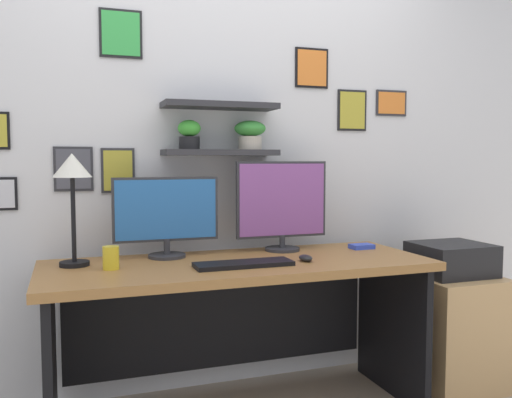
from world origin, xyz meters
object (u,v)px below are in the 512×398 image
(keyboard, at_px, (244,264))
(desk, at_px, (236,301))
(computer_mouse, at_px, (306,258))
(printer, at_px, (452,259))
(pen_cup, at_px, (111,258))
(drawer_cabinet, at_px, (450,329))
(desk_lamp, at_px, (72,177))
(scissors_tray, at_px, (362,246))
(monitor_right, at_px, (282,204))
(monitor_left, at_px, (166,215))

(keyboard, bearing_deg, desk, 84.56)
(computer_mouse, xyz_separation_m, printer, (0.91, 0.10, -0.08))
(pen_cup, xyz_separation_m, drawer_cabinet, (1.78, -0.01, -0.50))
(pen_cup, height_order, printer, pen_cup)
(desk_lamp, distance_m, printer, 1.99)
(pen_cup, relative_size, scissors_tray, 0.83)
(monitor_right, distance_m, pen_cup, 0.92)
(desk, height_order, monitor_right, monitor_right)
(monitor_left, distance_m, monitor_right, 0.60)
(pen_cup, bearing_deg, desk_lamp, 138.72)
(scissors_tray, relative_size, drawer_cabinet, 0.20)
(monitor_left, height_order, scissors_tray, monitor_left)
(keyboard, height_order, desk_lamp, desk_lamp)
(monitor_right, xyz_separation_m, keyboard, (-0.32, -0.33, -0.23))
(printer, bearing_deg, desk, 177.06)
(monitor_left, bearing_deg, printer, -8.40)
(desk_lamp, height_order, drawer_cabinet, desk_lamp)
(keyboard, bearing_deg, computer_mouse, 3.20)
(desk, xyz_separation_m, scissors_tray, (0.72, 0.07, 0.22))
(desk, relative_size, scissors_tray, 14.91)
(desk, xyz_separation_m, drawer_cabinet, (1.20, -0.06, -0.24))
(keyboard, relative_size, computer_mouse, 4.89)
(printer, bearing_deg, desk_lamp, 175.75)
(pen_cup, bearing_deg, keyboard, -12.59)
(desk_lamp, xyz_separation_m, printer, (1.93, -0.14, -0.46))
(monitor_left, relative_size, scissors_tray, 4.24)
(desk, xyz_separation_m, monitor_right, (0.30, 0.16, 0.45))
(scissors_tray, relative_size, printer, 0.32)
(drawer_cabinet, bearing_deg, monitor_right, 166.14)
(keyboard, height_order, drawer_cabinet, keyboard)
(drawer_cabinet, height_order, printer, printer)
(desk_lamp, xyz_separation_m, scissors_tray, (1.45, -0.01, -0.38))
(scissors_tray, height_order, printer, scissors_tray)
(desk_lamp, relative_size, drawer_cabinet, 0.83)
(keyboard, relative_size, drawer_cabinet, 0.73)
(monitor_right, bearing_deg, desk, -151.95)
(desk, height_order, keyboard, keyboard)
(pen_cup, height_order, scissors_tray, pen_cup)
(computer_mouse, distance_m, pen_cup, 0.88)
(monitor_right, relative_size, keyboard, 1.12)
(monitor_left, distance_m, drawer_cabinet, 1.65)
(keyboard, bearing_deg, pen_cup, 167.41)
(desk_lamp, bearing_deg, pen_cup, -41.28)
(desk, bearing_deg, monitor_right, 28.05)
(desk, xyz_separation_m, pen_cup, (-0.58, -0.05, 0.25))
(desk_lamp, height_order, pen_cup, desk_lamp)
(computer_mouse, bearing_deg, keyboard, -176.80)
(monitor_right, relative_size, pen_cup, 4.91)
(scissors_tray, bearing_deg, desk, -174.60)
(desk, distance_m, pen_cup, 0.63)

